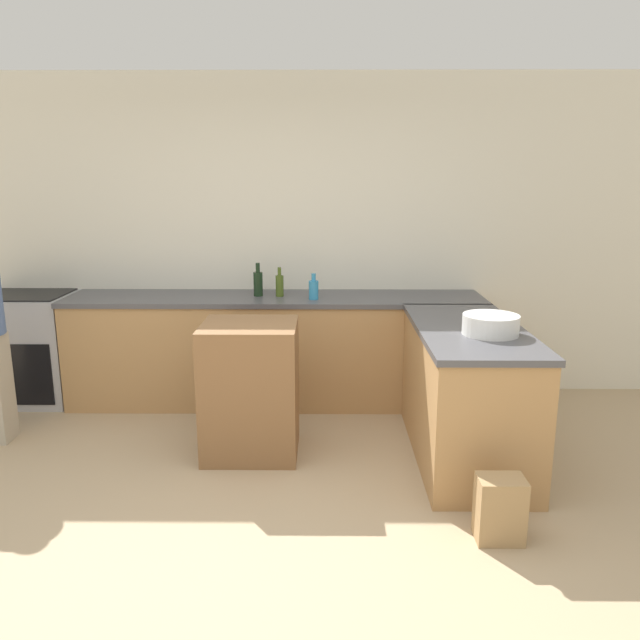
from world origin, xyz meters
The scene contains 11 objects.
ground_plane centered at (0.00, 0.00, 0.00)m, with size 14.00×14.00×0.00m, color tan.
wall_back centered at (0.00, 2.48, 1.35)m, with size 8.00×0.06×2.70m.
counter_back centered at (0.00, 2.14, 0.45)m, with size 3.41×0.66×0.90m.
counter_peninsula centered at (1.36, 1.09, 0.45)m, with size 0.69×1.51×0.90m.
range_oven centered at (-2.08, 2.15, 0.46)m, with size 0.74×0.61×0.92m.
island_table centered at (-0.09, 1.13, 0.46)m, with size 0.63×0.57×0.91m.
mixing_bowl centered at (1.44, 0.89, 0.97)m, with size 0.35×0.35×0.13m.
dish_soap_bottle centered at (0.32, 2.01, 0.99)m, with size 0.08×0.08×0.21m.
olive_oil_bottle centered at (0.04, 2.14, 1.00)m, with size 0.07×0.07×0.24m.
wine_bottle_dark centered at (-0.14, 2.15, 1.01)m, with size 0.08×0.08×0.27m.
paper_bag centered at (1.33, 0.07, 0.18)m, with size 0.24×0.18×0.35m.
Camera 1 is at (0.42, -2.88, 1.87)m, focal length 35.00 mm.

